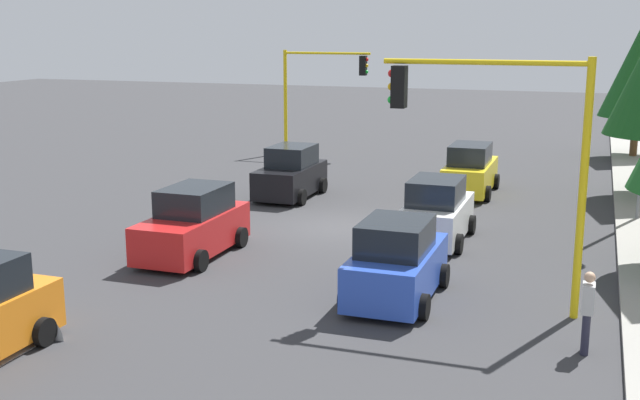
% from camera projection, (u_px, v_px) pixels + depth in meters
% --- Properties ---
extents(ground_plane, '(120.00, 120.00, 0.00)m').
position_uv_depth(ground_plane, '(340.00, 227.00, 25.68)').
color(ground_plane, '#353538').
extents(lane_arrow_near, '(2.40, 1.10, 1.10)m').
position_uv_depth(lane_arrow_near, '(25.00, 347.00, 16.05)').
color(lane_arrow_near, silver).
rests_on(lane_arrow_near, ground).
extents(traffic_signal_near_left, '(0.36, 4.59, 5.79)m').
position_uv_depth(traffic_signal_near_left, '(502.00, 133.00, 17.42)').
color(traffic_signal_near_left, yellow).
rests_on(traffic_signal_near_left, ground).
extents(traffic_signal_far_right, '(0.36, 4.59, 5.28)m').
position_uv_depth(traffic_signal_far_right, '(320.00, 81.00, 39.60)').
color(traffic_signal_far_right, yellow).
rests_on(traffic_signal_far_right, ground).
extents(tree_roadside_far, '(3.69, 3.69, 6.71)m').
position_uv_depth(tree_roadside_far, '(640.00, 69.00, 38.24)').
color(tree_roadside_far, brown).
rests_on(tree_roadside_far, ground).
extents(car_black, '(3.79, 2.02, 1.98)m').
position_uv_depth(car_black, '(291.00, 174.00, 30.13)').
color(car_black, black).
rests_on(car_black, ground).
extents(car_white, '(3.89, 1.99, 1.98)m').
position_uv_depth(car_white, '(436.00, 213.00, 23.84)').
color(car_white, white).
rests_on(car_white, ground).
extents(car_yellow, '(4.13, 1.95, 1.98)m').
position_uv_depth(car_yellow, '(470.00, 171.00, 30.74)').
color(car_yellow, yellow).
rests_on(car_yellow, ground).
extents(car_red, '(4.11, 2.04, 1.98)m').
position_uv_depth(car_red, '(193.00, 225.00, 22.38)').
color(car_red, red).
rests_on(car_red, ground).
extents(car_blue, '(3.87, 2.05, 1.98)m').
position_uv_depth(car_blue, '(397.00, 263.00, 18.74)').
color(car_blue, blue).
rests_on(car_blue, ground).
extents(pedestrian_crossing, '(0.40, 0.24, 1.70)m').
position_uv_depth(pedestrian_crossing, '(587.00, 310.00, 15.59)').
color(pedestrian_crossing, '#262638').
rests_on(pedestrian_crossing, ground).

